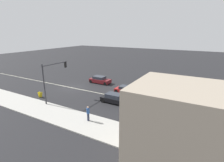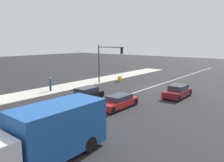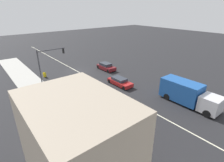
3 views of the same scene
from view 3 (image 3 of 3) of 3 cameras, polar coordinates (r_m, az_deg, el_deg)
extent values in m
plane|color=#232326|center=(22.29, 11.60, -9.08)|extent=(160.00, 160.00, 0.00)
cube|color=#B2AFA8|center=(17.13, -8.02, -19.88)|extent=(4.00, 73.00, 0.12)
cube|color=beige|center=(35.17, -11.36, 3.17)|extent=(0.16, 60.00, 0.01)
cube|color=tan|center=(12.70, -11.05, -18.69)|extent=(5.77, 7.96, 6.35)
cube|color=red|center=(14.30, 0.85, -14.67)|extent=(0.70, 6.37, 0.20)
cylinder|color=#333338|center=(29.63, -22.59, 4.04)|extent=(0.18, 0.18, 5.60)
cylinder|color=#333338|center=(29.66, -19.18, 9.59)|extent=(4.50, 0.12, 0.12)
cube|color=black|center=(30.45, -15.63, 9.46)|extent=(0.28, 0.24, 0.84)
sphere|color=red|center=(30.51, -15.79, 9.99)|extent=(0.18, 0.18, 0.18)
sphere|color=gold|center=(30.57, -15.73, 9.50)|extent=(0.18, 0.18, 0.18)
sphere|color=green|center=(30.63, -15.68, 9.01)|extent=(0.18, 0.18, 0.18)
cylinder|color=#282D42|center=(23.23, -17.75, -6.77)|extent=(0.26, 0.26, 0.87)
cylinder|color=#284C8C|center=(22.88, -17.98, -5.11)|extent=(0.34, 0.34, 0.65)
sphere|color=tan|center=(22.68, -18.12, -4.14)|extent=(0.22, 0.22, 0.22)
cube|color=yellow|center=(33.81, -21.21, 1.97)|extent=(0.45, 0.21, 0.84)
cube|color=yellow|center=(33.52, -21.03, 1.82)|extent=(0.45, 0.21, 0.84)
cube|color=silver|center=(23.53, 29.54, -6.61)|extent=(2.28, 2.20, 1.90)
cube|color=#1E519E|center=(24.72, 21.62, -2.83)|extent=(2.40, 5.10, 2.60)
cylinder|color=black|center=(24.74, 30.60, -7.46)|extent=(0.28, 0.90, 0.90)
cylinder|color=black|center=(22.92, 28.55, -9.40)|extent=(0.28, 0.90, 0.90)
cylinder|color=black|center=(26.58, 20.17, -3.47)|extent=(0.28, 0.90, 0.90)
cylinder|color=black|center=(24.90, 17.53, -4.93)|extent=(0.28, 0.90, 0.90)
cube|color=maroon|center=(35.10, -1.87, 4.47)|extent=(1.84, 4.15, 0.68)
cube|color=#2D333D|center=(35.08, -2.08, 5.48)|extent=(1.56, 2.28, 0.53)
cylinder|color=black|center=(34.42, 0.90, 3.75)|extent=(0.22, 0.64, 0.64)
cylinder|color=black|center=(33.45, -1.25, 3.17)|extent=(0.22, 0.64, 0.64)
cylinder|color=black|center=(36.89, -2.41, 5.07)|extent=(0.22, 0.64, 0.64)
cylinder|color=black|center=(35.99, -4.51, 4.55)|extent=(0.22, 0.64, 0.64)
cube|color=black|center=(25.71, -4.75, -2.84)|extent=(1.79, 4.13, 0.60)
cube|color=#2D333D|center=(25.62, -5.05, -1.52)|extent=(1.52, 2.27, 0.55)
cylinder|color=black|center=(25.01, -1.13, -3.90)|extent=(0.22, 0.70, 0.70)
cylinder|color=black|center=(24.18, -4.11, -4.96)|extent=(0.22, 0.70, 0.70)
cylinder|color=black|center=(27.38, -5.29, -1.51)|extent=(0.22, 0.70, 0.70)
cylinder|color=black|center=(26.63, -8.13, -2.39)|extent=(0.22, 0.70, 0.70)
cube|color=#AD1E1E|center=(28.16, 2.66, -0.45)|extent=(1.77, 4.42, 0.59)
cube|color=#2D333D|center=(28.11, 2.38, 0.65)|extent=(1.50, 2.43, 0.44)
cylinder|color=black|center=(27.54, 6.35, -1.48)|extent=(0.22, 0.64, 0.64)
cylinder|color=black|center=(26.54, 3.95, -2.37)|extent=(0.22, 0.64, 0.64)
cylinder|color=black|center=(29.94, 1.50, 0.72)|extent=(0.22, 0.64, 0.64)
cylinder|color=black|center=(29.02, -0.86, -0.02)|extent=(0.22, 0.64, 0.64)
camera|label=1|loc=(11.29, -78.62, -5.30)|focal=28.00mm
camera|label=2|loc=(30.07, 43.71, 6.08)|focal=35.00mm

